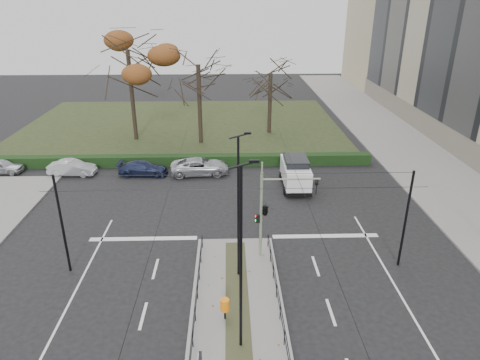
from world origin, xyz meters
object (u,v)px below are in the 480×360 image
at_px(streetlamp_median_near, 241,260).
at_px(white_van, 295,172).
at_px(bare_tree_center, 271,78).
at_px(parked_car_second, 72,168).
at_px(rust_tree, 128,50).
at_px(parked_car_third, 143,168).
at_px(litter_bin, 225,305).
at_px(parked_car_fourth, 200,166).
at_px(parked_car_first, 1,166).
at_px(traffic_light, 267,209).
at_px(streetlamp_median_far, 239,207).
at_px(bare_tree_near, 198,71).

height_order(streetlamp_median_near, white_van, streetlamp_median_near).
bearing_deg(bare_tree_center, parked_car_second, -146.83).
bearing_deg(rust_tree, parked_car_third, -75.70).
relative_size(litter_bin, white_van, 0.24).
height_order(litter_bin, streetlamp_median_near, streetlamp_median_near).
bearing_deg(parked_car_fourth, bare_tree_center, -35.32).
bearing_deg(parked_car_first, parked_car_third, -92.10).
height_order(traffic_light, streetlamp_median_far, streetlamp_median_far).
bearing_deg(parked_car_fourth, traffic_light, -165.11).
bearing_deg(bare_tree_center, rust_tree, -171.96).
relative_size(litter_bin, bare_tree_center, 0.13).
xyz_separation_m(white_van, bare_tree_center, (-0.74, 15.26, 5.03)).
bearing_deg(parked_car_third, traffic_light, -140.43).
bearing_deg(parked_car_first, traffic_light, -120.59).
relative_size(parked_car_first, parked_car_fourth, 0.74).
bearing_deg(litter_bin, traffic_light, 66.33).
xyz_separation_m(parked_car_third, rust_tree, (-2.61, 10.23, 8.92)).
distance_m(streetlamp_median_far, bare_tree_center, 27.99).
height_order(streetlamp_median_far, bare_tree_center, bare_tree_center).
relative_size(litter_bin, parked_car_third, 0.27).
bearing_deg(parked_car_fourth, litter_bin, -177.69).
distance_m(parked_car_second, bare_tree_near, 15.60).
bearing_deg(parked_car_second, parked_car_third, -87.62).
distance_m(traffic_light, streetlamp_median_far, 2.81).
height_order(rust_tree, bare_tree_center, rust_tree).
bearing_deg(bare_tree_near, bare_tree_center, 24.16).
relative_size(traffic_light, streetlamp_median_near, 0.61).
bearing_deg(streetlamp_median_far, rust_tree, 112.74).
xyz_separation_m(rust_tree, bare_tree_near, (7.23, -1.35, -1.85)).
relative_size(traffic_light, parked_car_first, 1.42).
distance_m(streetlamp_median_near, rust_tree, 32.97).
bearing_deg(parked_car_second, white_van, -95.08).
distance_m(traffic_light, parked_car_second, 21.09).
relative_size(streetlamp_median_far, parked_car_second, 2.04).
relative_size(litter_bin, parked_car_second, 0.28).
bearing_deg(parked_car_third, rust_tree, 17.63).
height_order(traffic_light, parked_car_first, traffic_light).
bearing_deg(bare_tree_center, streetlamp_median_far, -98.76).
distance_m(parked_car_first, white_van, 26.13).
bearing_deg(parked_car_first, parked_car_fourth, -90.86).
xyz_separation_m(parked_car_second, bare_tree_near, (10.89, 8.70, 7.02)).
bearing_deg(bare_tree_center, parked_car_third, -134.97).
bearing_deg(bare_tree_center, bare_tree_near, -155.84).
height_order(litter_bin, bare_tree_center, bare_tree_center).
height_order(parked_car_first, bare_tree_center, bare_tree_center).
bearing_deg(rust_tree, streetlamp_median_far, -67.26).
xyz_separation_m(traffic_light, white_van, (3.33, 10.36, -1.96)).
xyz_separation_m(traffic_light, streetlamp_median_far, (-1.67, -1.97, 1.11)).
bearing_deg(bare_tree_near, parked_car_third, -117.48).
bearing_deg(streetlamp_median_near, bare_tree_near, 96.63).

